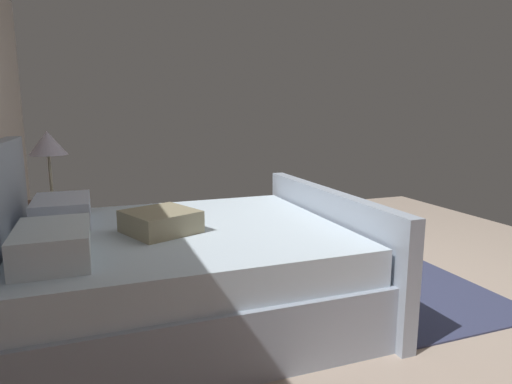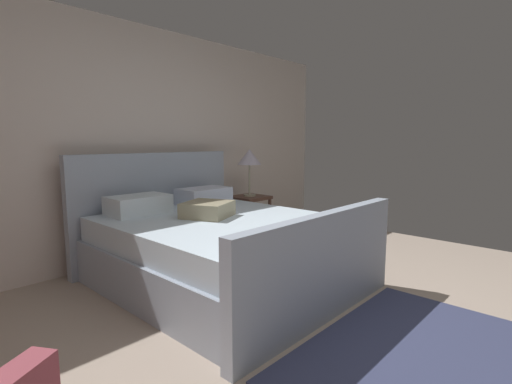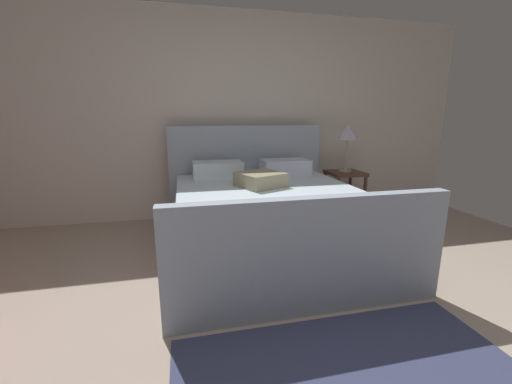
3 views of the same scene
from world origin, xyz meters
name	(u,v)px [view 3 (image 3 of 3)]	position (x,y,z in m)	size (l,w,h in m)	color
ground_plane	(322,353)	(0.00, 0.00, -0.01)	(6.19, 5.48, 0.02)	#B19D8C
wall_back	(237,118)	(0.00, 2.80, 1.29)	(6.31, 0.12, 2.58)	silver
bed	(267,215)	(0.08, 1.50, 0.35)	(1.93, 2.27, 1.20)	#9CA9BB
nightstand_right	(344,186)	(1.36, 2.34, 0.40)	(0.44, 0.44, 0.60)	brown
table_lamp_right	(348,133)	(1.36, 2.34, 1.10)	(0.31, 0.31, 0.62)	#B7B293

